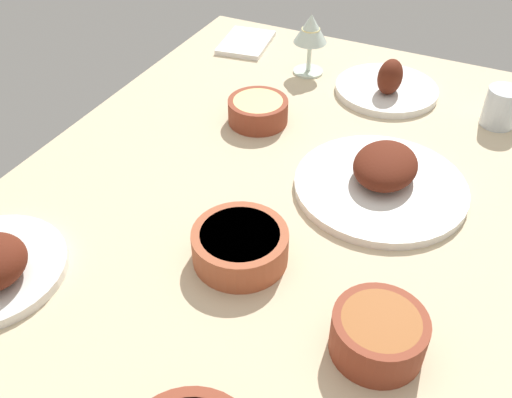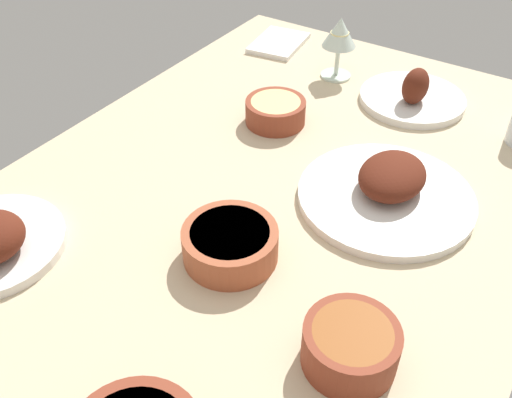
# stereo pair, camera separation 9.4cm
# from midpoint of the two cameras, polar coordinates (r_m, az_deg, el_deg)

# --- Properties ---
(dining_table) EXTENTS (1.40, 0.90, 0.04)m
(dining_table) POSITION_cam_midpoint_polar(r_m,az_deg,el_deg) (0.97, 2.78, -1.93)
(dining_table) COLOR #C6B28E
(dining_table) RESTS_ON ground
(plate_center_main) EXTENTS (0.30, 0.30, 0.07)m
(plate_center_main) POSITION_cam_midpoint_polar(r_m,az_deg,el_deg) (1.00, 15.79, 0.84)
(plate_center_main) COLOR silver
(plate_center_main) RESTS_ON dining_table
(plate_far_side) EXTENTS (0.22, 0.22, 0.09)m
(plate_far_side) POSITION_cam_midpoint_polar(r_m,az_deg,el_deg) (1.28, 17.58, 9.82)
(plate_far_side) COLOR silver
(plate_far_side) RESTS_ON dining_table
(bowl_potatoes) EXTENTS (0.12, 0.12, 0.05)m
(bowl_potatoes) POSITION_cam_midpoint_polar(r_m,az_deg,el_deg) (1.16, 4.32, 8.76)
(bowl_potatoes) COLOR brown
(bowl_potatoes) RESTS_ON dining_table
(bowl_cream) EXTENTS (0.15, 0.15, 0.05)m
(bowl_cream) POSITION_cam_midpoint_polar(r_m,az_deg,el_deg) (0.85, 0.55, -4.57)
(bowl_cream) COLOR #A35133
(bowl_cream) RESTS_ON dining_table
(bowl_soup) EXTENTS (0.12, 0.12, 0.06)m
(bowl_soup) POSITION_cam_midpoint_polar(r_m,az_deg,el_deg) (0.75, 13.19, -14.29)
(bowl_soup) COLOR brown
(bowl_soup) RESTS_ON dining_table
(wine_glass) EXTENTS (0.08, 0.08, 0.14)m
(wine_glass) POSITION_cam_midpoint_polar(r_m,az_deg,el_deg) (1.32, 10.52, 15.80)
(wine_glass) COLOR silver
(wine_glass) RESTS_ON dining_table
(folded_napkin) EXTENTS (0.17, 0.13, 0.01)m
(folded_napkin) POSITION_cam_midpoint_polar(r_m,az_deg,el_deg) (1.49, 4.17, 15.33)
(folded_napkin) COLOR white
(folded_napkin) RESTS_ON dining_table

